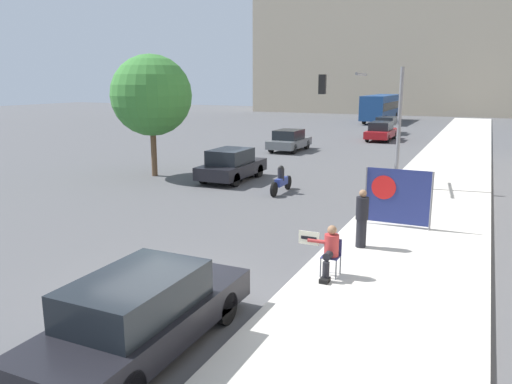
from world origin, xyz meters
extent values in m
plane|color=#4F4F51|center=(0.00, 0.00, 0.00)|extent=(160.00, 160.00, 0.00)
cube|color=beige|center=(4.14, 15.00, 0.06)|extent=(4.21, 90.00, 0.13)
cylinder|color=#474C56|center=(2.62, 2.26, 0.36)|extent=(0.03, 0.03, 0.47)
cylinder|color=#474C56|center=(2.99, 2.26, 0.36)|extent=(0.03, 0.03, 0.47)
cylinder|color=#474C56|center=(2.62, 2.63, 0.36)|extent=(0.03, 0.03, 0.47)
cylinder|color=#474C56|center=(2.99, 2.63, 0.36)|extent=(0.03, 0.03, 0.47)
cube|color=navy|center=(2.80, 2.45, 0.60)|extent=(0.40, 0.40, 0.02)
cube|color=navy|center=(2.80, 2.64, 0.80)|extent=(0.40, 0.02, 0.38)
cylinder|color=black|center=(2.80, 2.29, 0.70)|extent=(0.18, 0.42, 0.18)
cylinder|color=black|center=(2.80, 2.08, 0.36)|extent=(0.16, 0.16, 0.47)
cube|color=black|center=(2.80, 2.02, 0.18)|extent=(0.20, 0.28, 0.10)
cylinder|color=#B23333|center=(2.80, 2.48, 0.87)|extent=(0.34, 0.34, 0.52)
sphere|color=#936B4C|center=(2.80, 2.48, 1.24)|extent=(0.22, 0.22, 0.22)
cylinder|color=#B23333|center=(2.47, 2.40, 0.95)|extent=(0.45, 0.09, 0.09)
cube|color=#EAE5C6|center=(2.27, 2.40, 1.00)|extent=(0.51, 0.02, 0.32)
cube|color=black|center=(2.27, 2.39, 1.00)|extent=(0.38, 0.01, 0.08)
cylinder|color=black|center=(2.96, 4.85, 0.52)|extent=(0.28, 0.28, 0.79)
cylinder|color=black|center=(2.96, 4.85, 1.23)|extent=(0.34, 0.34, 0.62)
sphere|color=#936B4C|center=(2.96, 4.85, 1.64)|extent=(0.21, 0.21, 0.21)
cylinder|color=slate|center=(2.50, 7.28, 1.04)|extent=(0.06, 0.06, 1.83)
cylinder|color=slate|center=(4.51, 7.28, 1.04)|extent=(0.06, 0.06, 1.83)
cube|color=navy|center=(3.51, 7.28, 1.09)|extent=(2.01, 0.02, 1.73)
cylinder|color=red|center=(3.07, 7.26, 1.35)|extent=(0.76, 0.01, 0.76)
cylinder|color=slate|center=(2.46, 13.46, 2.66)|extent=(0.16, 0.16, 5.07)
cylinder|color=slate|center=(0.80, 13.28, 4.90)|extent=(0.48, 3.32, 0.11)
cube|color=black|center=(-0.85, 13.10, 4.48)|extent=(0.33, 0.33, 0.84)
sphere|color=green|center=(-0.85, 13.10, 4.20)|extent=(0.18, 0.18, 0.18)
cube|color=black|center=(0.77, -1.92, 0.54)|extent=(1.78, 4.73, 0.54)
cube|color=black|center=(0.77, -2.11, 1.13)|extent=(1.53, 2.46, 0.64)
cylinder|color=black|center=(-0.01, -0.45, 0.32)|extent=(0.22, 0.64, 0.64)
cylinder|color=black|center=(1.55, -0.45, 0.32)|extent=(0.22, 0.64, 0.64)
cylinder|color=black|center=(-0.01, -3.38, 0.32)|extent=(0.22, 0.64, 0.64)
cube|color=black|center=(-4.97, 12.39, 0.56)|extent=(1.82, 4.10, 0.57)
cube|color=black|center=(-4.97, 12.23, 1.18)|extent=(1.57, 2.13, 0.67)
cylinder|color=black|center=(-5.77, 13.66, 0.32)|extent=(0.22, 0.64, 0.64)
cylinder|color=black|center=(-4.17, 13.66, 0.32)|extent=(0.22, 0.64, 0.64)
cylinder|color=black|center=(-5.77, 11.12, 0.32)|extent=(0.22, 0.64, 0.64)
cylinder|color=black|center=(-4.17, 11.12, 0.32)|extent=(0.22, 0.64, 0.64)
cube|color=#565B60|center=(-6.23, 23.25, 0.54)|extent=(1.82, 4.11, 0.53)
cube|color=black|center=(-6.23, 23.08, 1.12)|extent=(1.56, 2.14, 0.63)
cylinder|color=black|center=(-7.03, 24.52, 0.32)|extent=(0.22, 0.64, 0.64)
cylinder|color=black|center=(-5.44, 24.52, 0.32)|extent=(0.22, 0.64, 0.64)
cylinder|color=black|center=(-7.03, 21.97, 0.32)|extent=(0.22, 0.64, 0.64)
cylinder|color=black|center=(-5.44, 21.97, 0.32)|extent=(0.22, 0.64, 0.64)
cube|color=maroon|center=(-1.82, 32.18, 0.55)|extent=(1.79, 4.73, 0.56)
cube|color=black|center=(-1.82, 31.99, 1.16)|extent=(1.54, 2.46, 0.65)
cylinder|color=black|center=(-2.61, 33.65, 0.32)|extent=(0.22, 0.64, 0.64)
cylinder|color=black|center=(-1.03, 33.65, 0.32)|extent=(0.22, 0.64, 0.64)
cylinder|color=black|center=(-2.61, 30.72, 0.32)|extent=(0.22, 0.64, 0.64)
cylinder|color=black|center=(-1.03, 30.72, 0.32)|extent=(0.22, 0.64, 0.64)
cube|color=white|center=(-2.37, 37.51, 0.56)|extent=(1.74, 4.78, 0.59)
cube|color=black|center=(-2.37, 37.32, 1.19)|extent=(1.49, 2.48, 0.67)
cylinder|color=black|center=(-3.13, 38.99, 0.32)|extent=(0.22, 0.64, 0.64)
cylinder|color=black|center=(-1.61, 38.99, 0.32)|extent=(0.22, 0.64, 0.64)
cylinder|color=black|center=(-3.13, 36.03, 0.32)|extent=(0.22, 0.64, 0.64)
cylinder|color=black|center=(-1.61, 36.03, 0.32)|extent=(0.22, 0.64, 0.64)
cube|color=navy|center=(-5.52, 50.74, 1.76)|extent=(2.52, 11.04, 2.64)
cube|color=black|center=(-5.52, 50.74, 1.91)|extent=(2.54, 10.49, 0.86)
cylinder|color=black|center=(-6.63, 54.16, 0.52)|extent=(0.30, 1.04, 1.04)
cylinder|color=black|center=(-4.41, 54.16, 0.52)|extent=(0.30, 1.04, 1.04)
cylinder|color=black|center=(-6.63, 47.32, 0.52)|extent=(0.30, 1.04, 1.04)
cylinder|color=black|center=(-4.41, 47.32, 0.52)|extent=(0.30, 1.04, 1.04)
cube|color=navy|center=(-1.83, 10.84, 0.48)|extent=(0.24, 0.95, 0.32)
cylinder|color=black|center=(-1.83, 10.79, 0.80)|extent=(0.28, 0.28, 0.50)
sphere|color=black|center=(-1.83, 10.79, 1.06)|extent=(0.24, 0.24, 0.24)
cylinder|color=black|center=(-1.83, 11.63, 0.30)|extent=(0.10, 0.60, 0.60)
cylinder|color=black|center=(-1.83, 10.05, 0.30)|extent=(0.10, 0.60, 0.60)
cylinder|color=brown|center=(-9.03, 11.82, 1.29)|extent=(0.28, 0.28, 2.59)
sphere|color=#387A33|center=(-9.03, 11.82, 3.95)|extent=(3.90, 3.90, 3.90)
camera|label=1|loc=(5.84, -8.30, 4.59)|focal=35.00mm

